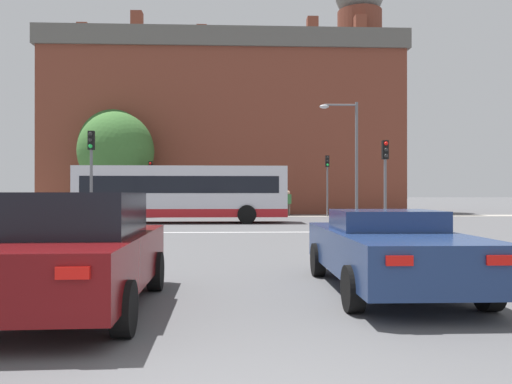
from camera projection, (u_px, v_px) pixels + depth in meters
The scene contains 16 objects.
stop_line_strip at pixel (237, 232), 20.61m from camera, with size 9.70×0.30×0.01m, color silver.
far_pavement at pixel (236, 216), 35.29m from camera, with size 70.77×2.50×0.01m, color #A09B91.
brick_civic_building at pixel (229, 125), 43.12m from camera, with size 28.79×11.05×21.26m.
car_saloon_left at pixel (77, 252), 6.86m from camera, with size 2.09×4.42×1.63m.
car_roadster_right at pixel (388, 249), 8.29m from camera, with size 2.11×4.85×1.33m.
bus_crossing_lead at pixel (182, 193), 27.35m from camera, with size 11.34×2.71×3.08m.
traffic_light_near_left at pixel (91, 164), 21.07m from camera, with size 0.26×0.31×4.26m.
traffic_light_far_right at pixel (327, 175), 34.90m from camera, with size 0.26×0.31×4.27m.
traffic_light_far_left at pixel (150, 179), 34.24m from camera, with size 0.26×0.31×3.81m.
traffic_light_near_right at pixel (385, 170), 21.14m from camera, with size 0.26×0.31×3.86m.
street_lamp_junction at pixel (350, 148), 27.03m from camera, with size 2.11×0.36×6.57m.
pedestrian_waiting at pixel (288, 201), 35.54m from camera, with size 0.46×0.38×1.80m.
pedestrian_walking_east at pixel (223, 203), 34.41m from camera, with size 0.24×0.41×1.67m.
tree_by_building at pixel (116, 151), 35.84m from camera, with size 5.40×5.40×7.49m.
tree_kerbside at pixel (124, 168), 39.98m from camera, with size 3.76×3.76×5.65m.
tree_distant at pixel (117, 148), 38.84m from camera, with size 5.97×5.97×8.32m.
Camera 1 is at (-0.11, -3.11, 1.61)m, focal length 35.00 mm.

